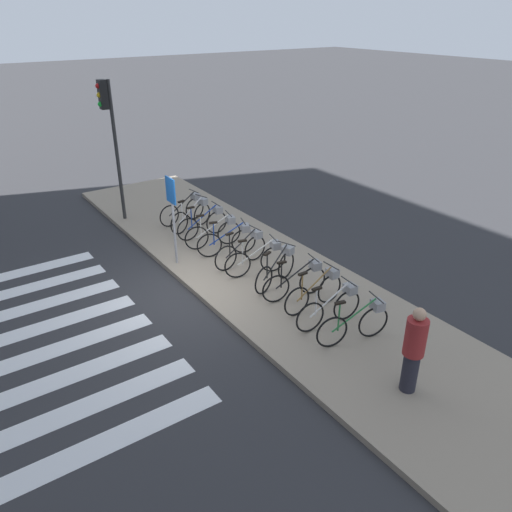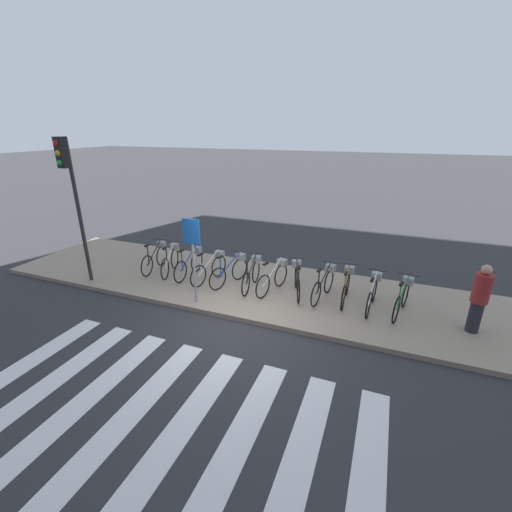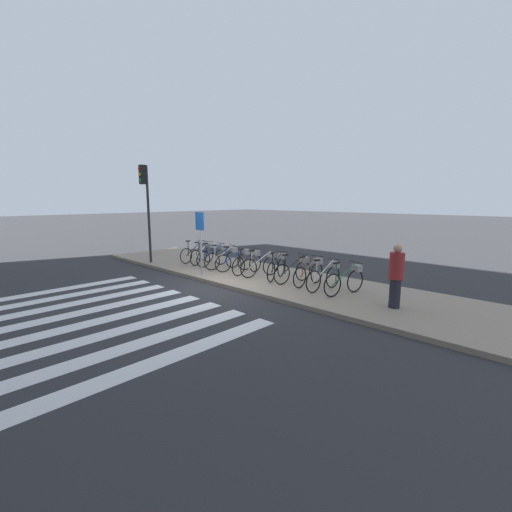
{
  "view_description": "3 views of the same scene",
  "coord_description": "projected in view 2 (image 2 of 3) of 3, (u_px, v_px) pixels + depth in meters",
  "views": [
    {
      "loc": [
        8.76,
        -4.3,
        5.67
      ],
      "look_at": [
        0.35,
        1.53,
        0.62
      ],
      "focal_mm": 35.0,
      "sensor_mm": 36.0,
      "label": 1
    },
    {
      "loc": [
        2.93,
        -6.29,
        4.27
      ],
      "look_at": [
        0.02,
        1.14,
        1.24
      ],
      "focal_mm": 24.0,
      "sensor_mm": 36.0,
      "label": 2
    },
    {
      "loc": [
        8.07,
        -6.68,
        2.69
      ],
      "look_at": [
        1.3,
        0.33,
        1.08
      ],
      "focal_mm": 24.0,
      "sensor_mm": 36.0,
      "label": 3
    }
  ],
  "objects": [
    {
      "name": "parked_bicycle_8",
      "position": [
        324.0,
        283.0,
        8.73
      ],
      "size": [
        0.46,
        1.5,
        0.93
      ],
      "color": "black",
      "rests_on": "sidewalk"
    },
    {
      "name": "ground_plane",
      "position": [
        238.0,
        322.0,
        7.99
      ],
      "size": [
        120.0,
        120.0,
        0.0
      ],
      "primitive_type": "plane",
      "color": "#2D2D30"
    },
    {
      "name": "parked_bicycle_3",
      "position": [
        211.0,
        267.0,
        9.72
      ],
      "size": [
        0.5,
        1.49,
        0.93
      ],
      "color": "black",
      "rests_on": "sidewalk"
    },
    {
      "name": "parked_bicycle_1",
      "position": [
        171.0,
        259.0,
        10.27
      ],
      "size": [
        0.57,
        1.47,
        0.93
      ],
      "color": "black",
      "rests_on": "sidewalk"
    },
    {
      "name": "parked_bicycle_7",
      "position": [
        297.0,
        279.0,
        8.96
      ],
      "size": [
        0.63,
        1.45,
        0.93
      ],
      "color": "black",
      "rests_on": "sidewalk"
    },
    {
      "name": "parked_bicycle_5",
      "position": [
        252.0,
        273.0,
        9.3
      ],
      "size": [
        0.46,
        1.51,
        0.93
      ],
      "color": "black",
      "rests_on": "sidewalk"
    },
    {
      "name": "sign_post",
      "position": [
        193.0,
        247.0,
        8.11
      ],
      "size": [
        0.44,
        0.07,
        2.16
      ],
      "color": "#99999E",
      "rests_on": "sidewalk"
    },
    {
      "name": "parked_bicycle_10",
      "position": [
        373.0,
        292.0,
        8.23
      ],
      "size": [
        0.46,
        1.51,
        0.93
      ],
      "color": "black",
      "rests_on": "sidewalk"
    },
    {
      "name": "parked_bicycle_2",
      "position": [
        191.0,
        262.0,
        10.05
      ],
      "size": [
        0.46,
        1.52,
        0.93
      ],
      "color": "black",
      "rests_on": "sidewalk"
    },
    {
      "name": "pedestrian",
      "position": [
        480.0,
        298.0,
        7.13
      ],
      "size": [
        0.34,
        0.34,
        1.54
      ],
      "color": "#23232D",
      "rests_on": "sidewalk"
    },
    {
      "name": "parked_bicycle_0",
      "position": [
        156.0,
        256.0,
        10.48
      ],
      "size": [
        0.46,
        1.51,
        0.93
      ],
      "color": "black",
      "rests_on": "sidewalk"
    },
    {
      "name": "parked_bicycle_9",
      "position": [
        346.0,
        285.0,
        8.58
      ],
      "size": [
        0.46,
        1.52,
        0.93
      ],
      "color": "black",
      "rests_on": "sidewalk"
    },
    {
      "name": "sidewalk",
      "position": [
        263.0,
        288.0,
        9.49
      ],
      "size": [
        15.56,
        3.5,
        0.12
      ],
      "color": "gray",
      "rests_on": "ground_plane"
    },
    {
      "name": "parked_bicycle_11",
      "position": [
        403.0,
        297.0,
        8.0
      ],
      "size": [
        0.52,
        1.48,
        0.93
      ],
      "color": "black",
      "rests_on": "sidewalk"
    },
    {
      "name": "traffic_light",
      "position": [
        70.0,
        182.0,
        8.81
      ],
      "size": [
        0.24,
        0.4,
        3.92
      ],
      "color": "#2D2D2D",
      "rests_on": "sidewalk"
    },
    {
      "name": "parked_bicycle_4",
      "position": [
        231.0,
        269.0,
        9.53
      ],
      "size": [
        0.61,
        1.45,
        0.93
      ],
      "color": "black",
      "rests_on": "sidewalk"
    },
    {
      "name": "parked_bicycle_6",
      "position": [
        274.0,
        276.0,
        9.11
      ],
      "size": [
        0.53,
        1.48,
        0.93
      ],
      "color": "black",
      "rests_on": "sidewalk"
    }
  ]
}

